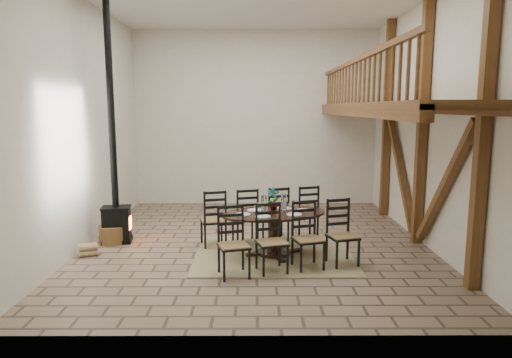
{
  "coord_description": "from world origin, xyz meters",
  "views": [
    {
      "loc": [
        -0.04,
        -9.32,
        2.82
      ],
      "look_at": [
        -0.01,
        0.4,
        1.29
      ],
      "focal_mm": 32.0,
      "sensor_mm": 36.0,
      "label": 1
    }
  ],
  "objects_px": {
    "dining_table": "(274,234)",
    "log_basket": "(113,233)",
    "log_stack": "(88,250)",
    "wood_stove": "(115,189)"
  },
  "relations": [
    {
      "from": "wood_stove",
      "to": "log_stack",
      "type": "distance_m",
      "value": 1.39
    },
    {
      "from": "dining_table",
      "to": "wood_stove",
      "type": "distance_m",
      "value": 3.46
    },
    {
      "from": "dining_table",
      "to": "log_stack",
      "type": "xyz_separation_m",
      "value": [
        -3.57,
        -0.05,
        -0.3
      ]
    },
    {
      "from": "wood_stove",
      "to": "log_basket",
      "type": "xyz_separation_m",
      "value": [
        -0.08,
        -0.04,
        -0.94
      ]
    },
    {
      "from": "wood_stove",
      "to": "log_basket",
      "type": "bearing_deg",
      "value": -158.63
    },
    {
      "from": "dining_table",
      "to": "log_stack",
      "type": "bearing_deg",
      "value": 164.71
    },
    {
      "from": "dining_table",
      "to": "log_basket",
      "type": "xyz_separation_m",
      "value": [
        -3.35,
        0.8,
        -0.21
      ]
    },
    {
      "from": "dining_table",
      "to": "log_stack",
      "type": "relative_size",
      "value": 7.61
    },
    {
      "from": "log_basket",
      "to": "wood_stove",
      "type": "bearing_deg",
      "value": 29.92
    },
    {
      "from": "log_stack",
      "to": "log_basket",
      "type": "bearing_deg",
      "value": 75.87
    }
  ]
}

